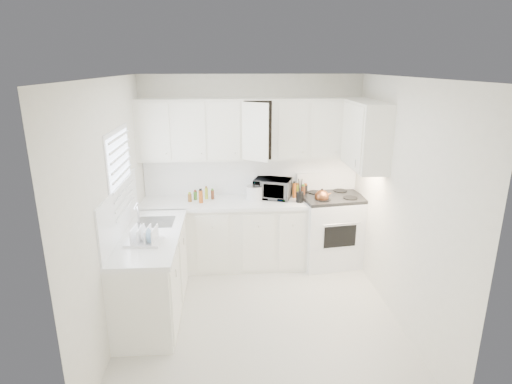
{
  "coord_description": "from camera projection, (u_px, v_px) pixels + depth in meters",
  "views": [
    {
      "loc": [
        -0.32,
        -4.11,
        2.72
      ],
      "look_at": [
        0.0,
        0.7,
        1.25
      ],
      "focal_mm": 29.45,
      "sensor_mm": 36.0,
      "label": 1
    }
  ],
  "objects": [
    {
      "name": "spice_left_0",
      "position": [
        191.0,
        194.0,
        5.74
      ],
      "size": [
        0.06,
        0.06,
        0.13
      ],
      "primitive_type": "cylinder",
      "color": "brown",
      "rests_on": "countertop_back"
    },
    {
      "name": "wall_front",
      "position": [
        279.0,
        284.0,
        2.83
      ],
      "size": [
        3.0,
        0.0,
        3.0
      ],
      "primitive_type": "plane",
      "rotation": [
        -1.57,
        0.0,
        0.0
      ],
      "color": "white",
      "rests_on": "ground"
    },
    {
      "name": "countertop_left",
      "position": [
        150.0,
        236.0,
        4.58
      ],
      "size": [
        0.64,
        1.62,
        0.05
      ],
      "primitive_type": "cube",
      "color": "white",
      "rests_on": "lower_cabinets_left"
    },
    {
      "name": "lower_cabinets_left",
      "position": [
        153.0,
        275.0,
        4.72
      ],
      "size": [
        0.6,
        1.6,
        0.9
      ],
      "primitive_type": null,
      "color": "white",
      "rests_on": "floor"
    },
    {
      "name": "spice_left_3",
      "position": [
        207.0,
        196.0,
        5.67
      ],
      "size": [
        0.06,
        0.06,
        0.13
      ],
      "primitive_type": "cylinder",
      "color": "#A9BC2C",
      "rests_on": "countertop_back"
    },
    {
      "name": "upper_cabinets_right",
      "position": [
        363.0,
        168.0,
        5.17
      ],
      "size": [
        0.33,
        0.9,
        0.8
      ],
      "primitive_type": null,
      "color": "white",
      "rests_on": "wall_right"
    },
    {
      "name": "spice_left_1",
      "position": [
        196.0,
        196.0,
        5.66
      ],
      "size": [
        0.06,
        0.06,
        0.13
      ],
      "primitive_type": "cylinder",
      "color": "#427828",
      "rests_on": "countertop_back"
    },
    {
      "name": "wall_left",
      "position": [
        113.0,
        210.0,
        4.26
      ],
      "size": [
        0.0,
        3.2,
        3.2
      ],
      "primitive_type": "plane",
      "rotation": [
        1.57,
        0.0,
        1.57
      ],
      "color": "white",
      "rests_on": "ground"
    },
    {
      "name": "spice_left_2",
      "position": [
        202.0,
        194.0,
        5.75
      ],
      "size": [
        0.06,
        0.06,
        0.13
      ],
      "primitive_type": "cylinder",
      "color": "#BC5519",
      "rests_on": "countertop_back"
    },
    {
      "name": "backsplash_left",
      "position": [
        120.0,
        211.0,
        4.47
      ],
      "size": [
        0.02,
        1.6,
        0.55
      ],
      "primitive_type": "cube",
      "color": "white",
      "rests_on": "wall_left"
    },
    {
      "name": "upper_cabinets_back",
      "position": [
        252.0,
        159.0,
        5.67
      ],
      "size": [
        3.0,
        0.33,
        0.8
      ],
      "primitive_type": null,
      "color": "white",
      "rests_on": "wall_back"
    },
    {
      "name": "sauce_right_3",
      "position": [
        306.0,
        190.0,
        5.82
      ],
      "size": [
        0.06,
        0.06,
        0.19
      ],
      "primitive_type": "cylinder",
      "color": "black",
      "rests_on": "countertop_back"
    },
    {
      "name": "stove",
      "position": [
        331.0,
        220.0,
        5.86
      ],
      "size": [
        0.92,
        0.79,
        1.27
      ],
      "primitive_type": null,
      "rotation": [
        0.0,
        0.0,
        0.14
      ],
      "color": "white",
      "rests_on": "floor"
    },
    {
      "name": "sink",
      "position": [
        155.0,
        213.0,
        4.87
      ],
      "size": [
        0.42,
        0.38,
        0.3
      ],
      "primitive_type": null,
      "color": "gray",
      "rests_on": "countertop_left"
    },
    {
      "name": "spice_left_4",
      "position": [
        213.0,
        194.0,
        5.76
      ],
      "size": [
        0.06,
        0.06,
        0.13
      ],
      "primitive_type": "cylinder",
      "color": "brown",
      "rests_on": "countertop_back"
    },
    {
      "name": "microwave",
      "position": [
        273.0,
        186.0,
        5.76
      ],
      "size": [
        0.55,
        0.42,
        0.33
      ],
      "primitive_type": "imported",
      "rotation": [
        0.0,
        0.0,
        -0.34
      ],
      "color": "gray",
      "rests_on": "countertop_back"
    },
    {
      "name": "dish_rack",
      "position": [
        143.0,
        234.0,
        4.31
      ],
      "size": [
        0.39,
        0.31,
        0.2
      ],
      "primitive_type": null,
      "rotation": [
        0.0,
        0.0,
        -0.1
      ],
      "color": "white",
      "rests_on": "countertop_left"
    },
    {
      "name": "paper_towel",
      "position": [
        257.0,
        187.0,
        5.81
      ],
      "size": [
        0.12,
        0.12,
        0.27
      ],
      "primitive_type": "cylinder",
      "color": "white",
      "rests_on": "countertop_back"
    },
    {
      "name": "rice_cooker",
      "position": [
        254.0,
        192.0,
        5.7
      ],
      "size": [
        0.29,
        0.29,
        0.23
      ],
      "primitive_type": null,
      "rotation": [
        0.0,
        0.0,
        0.35
      ],
      "color": "white",
      "rests_on": "countertop_back"
    },
    {
      "name": "floor",
      "position": [
        260.0,
        316.0,
        4.74
      ],
      "size": [
        3.2,
        3.2,
        0.0
      ],
      "primitive_type": "plane",
      "color": "silver",
      "rests_on": "ground"
    },
    {
      "name": "utensil_crock",
      "position": [
        300.0,
        190.0,
        5.57
      ],
      "size": [
        0.13,
        0.13,
        0.33
      ],
      "primitive_type": null,
      "rotation": [
        0.0,
        0.0,
        -0.24
      ],
      "color": "black",
      "rests_on": "countertop_back"
    },
    {
      "name": "wall_right",
      "position": [
        401.0,
        204.0,
        4.45
      ],
      "size": [
        0.0,
        3.2,
        3.2
      ],
      "primitive_type": "plane",
      "rotation": [
        1.57,
        0.0,
        -1.57
      ],
      "color": "white",
      "rests_on": "ground"
    },
    {
      "name": "sauce_right_1",
      "position": [
        298.0,
        191.0,
        5.81
      ],
      "size": [
        0.06,
        0.06,
        0.19
      ],
      "primitive_type": "cylinder",
      "color": "#A9BC2C",
      "rests_on": "countertop_back"
    },
    {
      "name": "sauce_right_2",
      "position": [
        301.0,
        189.0,
        5.87
      ],
      "size": [
        0.06,
        0.06,
        0.19
      ],
      "primitive_type": "cylinder",
      "color": "brown",
      "rests_on": "countertop_back"
    },
    {
      "name": "frying_pan",
      "position": [
        342.0,
        194.0,
        5.92
      ],
      "size": [
        0.33,
        0.44,
        0.04
      ],
      "primitive_type": null,
      "rotation": [
        0.0,
        0.0,
        -0.28
      ],
      "color": "black",
      "rests_on": "stove"
    },
    {
      "name": "sauce_right_0",
      "position": [
        294.0,
        189.0,
        5.86
      ],
      "size": [
        0.06,
        0.06,
        0.19
      ],
      "primitive_type": "cylinder",
      "color": "#BC5519",
      "rests_on": "countertop_back"
    },
    {
      "name": "backsplash_back",
      "position": [
        252.0,
        175.0,
        5.9
      ],
      "size": [
        2.98,
        0.02,
        0.55
      ],
      "primitive_type": "cube",
      "color": "white",
      "rests_on": "wall_back"
    },
    {
      "name": "window_blinds",
      "position": [
        121.0,
        178.0,
        4.52
      ],
      "size": [
        0.06,
        0.96,
        1.06
      ],
      "primitive_type": null,
      "color": "white",
      "rests_on": "wall_left"
    },
    {
      "name": "lower_cabinets_back",
      "position": [
        225.0,
        235.0,
        5.82
      ],
      "size": [
        2.22,
        0.6,
        0.9
      ],
      "primitive_type": null,
      "color": "white",
      "rests_on": "floor"
    },
    {
      "name": "tea_kettle",
      "position": [
        322.0,
        196.0,
        5.57
      ],
      "size": [
        0.26,
        0.23,
        0.22
      ],
      "primitive_type": null,
      "rotation": [
        0.0,
        0.0,
        -0.16
      ],
      "color": "#994B29",
      "rests_on": "stove"
    },
    {
      "name": "countertop_back",
      "position": [
        224.0,
        203.0,
        5.67
      ],
      "size": [
        2.24,
        0.64,
        0.05
      ],
      "primitive_type": "cube",
      "color": "white",
      "rests_on": "lower_cabinets_back"
    },
    {
      "name": "wall_back",
      "position": [
        252.0,
        170.0,
        5.88
      ],
      "size": [
        3.0,
        0.0,
        3.0
      ],
      "primitive_type": "plane",
      "rotation": [
        1.57,
        0.0,
        0.0
      ],
      "color": "white",
      "rests_on": "ground"
    },
    {
      "name": "ceiling",
      "position": [
        261.0,
        77.0,
        3.98
      ],
      "size": [
        3.2,
        3.2,
        0.0
      ],
      "primitive_type": "plane",
      "rotation": [
        3.14,
        0.0,
        0.0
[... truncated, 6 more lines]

